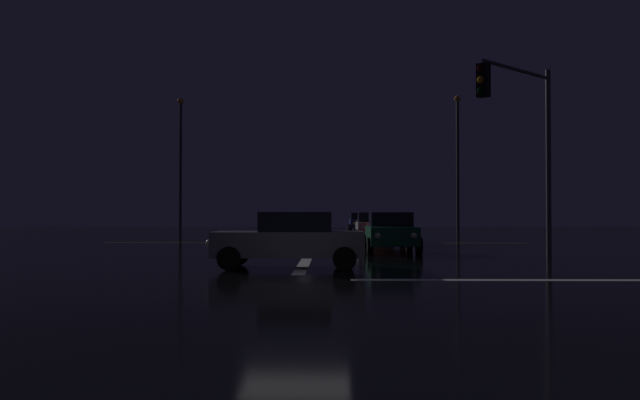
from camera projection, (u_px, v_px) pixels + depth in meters
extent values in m
cube|color=black|center=(296.00, 282.00, 15.90)|extent=(120.00, 120.00, 0.10)
cube|color=white|center=(308.00, 257.00, 23.99)|extent=(0.35, 13.84, 0.01)
cube|color=yellow|center=(315.00, 243.00, 35.59)|extent=(22.00, 0.15, 0.01)
cube|color=#14512D|center=(391.00, 235.00, 27.02)|extent=(1.80, 4.20, 0.70)
cube|color=black|center=(390.00, 219.00, 27.23)|extent=(1.60, 2.00, 0.55)
cylinder|color=black|center=(419.00, 246.00, 25.44)|extent=(0.22, 0.64, 0.64)
cylinder|color=black|center=(370.00, 246.00, 25.47)|extent=(0.22, 0.64, 0.64)
cylinder|color=black|center=(409.00, 242.00, 28.54)|extent=(0.22, 0.64, 0.64)
cylinder|color=black|center=(366.00, 242.00, 28.57)|extent=(0.22, 0.64, 0.64)
sphere|color=#F9EFC6|center=(414.00, 236.00, 24.89)|extent=(0.22, 0.22, 0.22)
sphere|color=#F9EFC6|center=(378.00, 236.00, 24.91)|extent=(0.22, 0.22, 0.22)
cube|color=maroon|center=(388.00, 231.00, 33.75)|extent=(1.80, 4.20, 0.70)
cube|color=black|center=(387.00, 218.00, 33.96)|extent=(1.60, 2.00, 0.55)
cylinder|color=black|center=(410.00, 239.00, 32.18)|extent=(0.22, 0.64, 0.64)
cylinder|color=black|center=(371.00, 239.00, 32.20)|extent=(0.22, 0.64, 0.64)
cylinder|color=black|center=(403.00, 237.00, 35.27)|extent=(0.22, 0.64, 0.64)
cylinder|color=black|center=(367.00, 237.00, 35.30)|extent=(0.22, 0.64, 0.64)
sphere|color=#F9EFC6|center=(406.00, 231.00, 31.62)|extent=(0.22, 0.22, 0.22)
sphere|color=#F9EFC6|center=(377.00, 231.00, 31.64)|extent=(0.22, 0.22, 0.22)
cube|color=#B7B7BC|center=(373.00, 228.00, 39.02)|extent=(1.80, 4.20, 0.70)
cube|color=black|center=(372.00, 217.00, 39.23)|extent=(1.60, 2.00, 0.55)
cylinder|color=black|center=(391.00, 235.00, 37.45)|extent=(0.22, 0.64, 0.64)
cylinder|color=black|center=(358.00, 235.00, 37.48)|extent=(0.22, 0.64, 0.64)
cylinder|color=black|center=(386.00, 234.00, 40.55)|extent=(0.22, 0.64, 0.64)
cylinder|color=black|center=(356.00, 234.00, 40.58)|extent=(0.22, 0.64, 0.64)
sphere|color=#F9EFC6|center=(387.00, 228.00, 36.89)|extent=(0.22, 0.22, 0.22)
sphere|color=#F9EFC6|center=(363.00, 228.00, 36.91)|extent=(0.22, 0.22, 0.22)
cube|color=black|center=(372.00, 226.00, 45.10)|extent=(1.80, 4.20, 0.70)
cube|color=black|center=(372.00, 217.00, 45.31)|extent=(1.60, 2.00, 0.55)
cylinder|color=black|center=(388.00, 232.00, 43.53)|extent=(0.22, 0.64, 0.64)
cylinder|color=black|center=(359.00, 232.00, 43.56)|extent=(0.22, 0.64, 0.64)
cylinder|color=black|center=(384.00, 231.00, 46.63)|extent=(0.22, 0.64, 0.64)
cylinder|color=black|center=(357.00, 231.00, 46.66)|extent=(0.22, 0.64, 0.64)
sphere|color=#F9EFC6|center=(384.00, 226.00, 42.97)|extent=(0.22, 0.22, 0.22)
sphere|color=#F9EFC6|center=(363.00, 226.00, 42.99)|extent=(0.22, 0.22, 0.22)
cube|color=#C66014|center=(370.00, 225.00, 51.29)|extent=(1.80, 4.20, 0.70)
cube|color=black|center=(370.00, 216.00, 51.51)|extent=(1.60, 2.00, 0.55)
cylinder|color=black|center=(384.00, 230.00, 49.72)|extent=(0.22, 0.64, 0.64)
cylinder|color=black|center=(359.00, 230.00, 49.75)|extent=(0.22, 0.64, 0.64)
cylinder|color=black|center=(380.00, 229.00, 52.82)|extent=(0.22, 0.64, 0.64)
cylinder|color=black|center=(357.00, 229.00, 52.85)|extent=(0.22, 0.64, 0.64)
sphere|color=#F9EFC6|center=(381.00, 224.00, 49.16)|extent=(0.22, 0.22, 0.22)
sphere|color=#F9EFC6|center=(362.00, 224.00, 49.19)|extent=(0.22, 0.22, 0.22)
cube|color=navy|center=(361.00, 224.00, 56.62)|extent=(1.80, 4.20, 0.70)
cube|color=black|center=(361.00, 216.00, 56.83)|extent=(1.60, 2.00, 0.55)
cylinder|color=black|center=(373.00, 228.00, 55.05)|extent=(0.22, 0.64, 0.64)
cylinder|color=black|center=(350.00, 228.00, 55.08)|extent=(0.22, 0.64, 0.64)
cylinder|color=black|center=(371.00, 227.00, 58.15)|extent=(0.22, 0.64, 0.64)
cylinder|color=black|center=(349.00, 227.00, 58.17)|extent=(0.22, 0.64, 0.64)
sphere|color=#F9EFC6|center=(370.00, 223.00, 54.49)|extent=(0.22, 0.22, 0.22)
sphere|color=#F9EFC6|center=(354.00, 223.00, 54.51)|extent=(0.22, 0.22, 0.22)
cube|color=slate|center=(289.00, 244.00, 19.38)|extent=(4.20, 1.80, 0.70)
cube|color=black|center=(296.00, 222.00, 19.39)|extent=(2.00, 1.60, 0.55)
cylinder|color=black|center=(229.00, 258.00, 18.50)|extent=(0.64, 0.22, 0.64)
cylinder|color=black|center=(238.00, 254.00, 20.30)|extent=(0.64, 0.22, 0.64)
cylinder|color=black|center=(345.00, 259.00, 18.45)|extent=(0.64, 0.22, 0.64)
cylinder|color=black|center=(343.00, 255.00, 20.25)|extent=(0.64, 0.22, 0.64)
sphere|color=#F9EFC6|center=(210.00, 243.00, 18.77)|extent=(0.22, 0.22, 0.22)
sphere|color=#F9EFC6|center=(217.00, 241.00, 20.07)|extent=(0.22, 0.22, 0.22)
cylinder|color=#4C4C51|center=(548.00, 163.00, 24.32)|extent=(0.18, 0.18, 6.60)
cylinder|color=#4C4C51|center=(518.00, 70.00, 22.94)|extent=(3.01, 3.01, 0.12)
cube|color=black|center=(483.00, 80.00, 21.49)|extent=(0.46, 0.46, 1.05)
sphere|color=black|center=(480.00, 69.00, 21.38)|extent=(0.22, 0.22, 0.22)
sphere|color=orange|center=(481.00, 80.00, 21.38)|extent=(0.22, 0.22, 0.22)
sphere|color=black|center=(481.00, 91.00, 21.37)|extent=(0.22, 0.22, 0.22)
cylinder|color=#424247|center=(458.00, 169.00, 45.52)|extent=(0.20, 0.20, 8.92)
sphere|color=#F9AD47|center=(458.00, 99.00, 45.61)|extent=(0.44, 0.44, 0.44)
cylinder|color=#424247|center=(180.00, 170.00, 45.82)|extent=(0.20, 0.20, 8.81)
sphere|color=#F9AD47|center=(181.00, 101.00, 45.90)|extent=(0.44, 0.44, 0.44)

